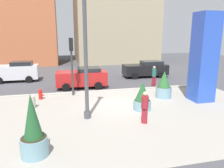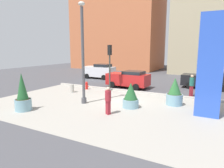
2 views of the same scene
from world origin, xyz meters
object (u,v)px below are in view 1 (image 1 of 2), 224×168
Objects in this scene: potted_plant_near_left at (33,131)px; traffic_light_far_side at (72,57)px; lamp_post at (86,55)px; potted_plant_mid_plaza at (164,86)px; concrete_bollard at (32,102)px; art_pillar_blue at (204,58)px; car_intersection at (146,69)px; fire_hydrant at (40,94)px; car_passing_lane at (82,77)px; car_curb_east at (16,71)px; pedestrian_crossing at (145,106)px; pedestrian_by_curb at (154,75)px; potted_plant_curbside at (142,97)px.

potted_plant_near_left is 0.58× the size of traffic_light_far_side.
potted_plant_near_left is at bearing -126.06° from lamp_post.
potted_plant_mid_plaza is 2.55× the size of concrete_bollard.
art_pillar_blue is 8.85m from car_intersection.
traffic_light_far_side is (2.26, 0.51, 2.48)m from fire_hydrant.
traffic_light_far_side is 0.91× the size of car_intersection.
car_passing_lane is at bearing 144.02° from art_pillar_blue.
car_curb_east reaches higher than pedestrian_crossing.
lamp_post is 8.07m from art_pillar_blue.
pedestrian_crossing is at bearing -127.30° from potted_plant_mid_plaza.
potted_plant_near_left is 14.39m from car_curb_east.
pedestrian_crossing reaches higher than fire_hydrant.
car_intersection is at bearing 67.74° from pedestrian_crossing.
art_pillar_blue is 1.26× the size of car_intersection.
pedestrian_by_curb reaches higher than pedestrian_crossing.
concrete_bollard is 8.76m from car_curb_east.
pedestrian_by_curb is at bearing 78.03° from potted_plant_mid_plaza.
potted_plant_near_left is at bearing -146.26° from potted_plant_curbside.
potted_plant_mid_plaza is at bearing -38.50° from car_passing_lane.
car_passing_lane is at bearing -155.78° from car_intersection.
art_pillar_blue is 16.47m from car_curb_east.
potted_plant_mid_plaza reaches higher than car_intersection.
lamp_post is 1.67× the size of car_curb_east.
fire_hydrant is at bearing 165.60° from art_pillar_blue.
car_passing_lane is at bearing 115.08° from potted_plant_curbside.
potted_plant_near_left reaches higher than fire_hydrant.
traffic_light_far_side is (-0.50, 4.70, -0.53)m from lamp_post.
fire_hydrant is at bearing -167.23° from traffic_light_far_side.
concrete_bollard is 10.16m from pedestrian_by_curb.
car_curb_east is at bearing 102.56° from potted_plant_near_left.
potted_plant_mid_plaza is at bearing -18.23° from traffic_light_far_side.
potted_plant_mid_plaza is 3.31m from pedestrian_by_curb.
car_intersection is at bearing 77.58° from potted_plant_mid_plaza.
traffic_light_far_side is at bearing -50.90° from car_curb_east.
potted_plant_near_left is at bearing -159.74° from pedestrian_crossing.
pedestrian_by_curb is at bearing 10.32° from fire_hydrant.
potted_plant_curbside is at bearing 72.24° from pedestrian_crossing.
pedestrian_by_curb is at bearing -22.55° from car_curb_east.
pedestrian_crossing is (2.75, -1.34, -2.46)m from lamp_post.
traffic_light_far_side reaches higher than pedestrian_by_curb.
traffic_light_far_side is at bearing 158.88° from art_pillar_blue.
concrete_bollard is at bearing -74.09° from car_curb_east.
potted_plant_curbside is 0.36× the size of car_intersection.
pedestrian_crossing is (5.82, -3.76, 0.55)m from concrete_bollard.
pedestrian_by_curb reaches higher than car_passing_lane.
potted_plant_near_left is (-10.27, -4.67, -1.93)m from art_pillar_blue.
car_curb_east is 7.08m from car_passing_lane.
car_passing_lane reaches higher than fire_hydrant.
car_intersection is (7.90, 5.35, -1.99)m from traffic_light_far_side.
lamp_post reaches higher than car_passing_lane.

